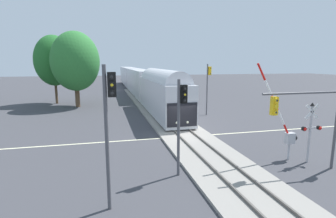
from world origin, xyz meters
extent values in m
plane|color=#3D3D42|center=(0.00, 0.00, 0.00)|extent=(220.00, 220.00, 0.00)
cube|color=beige|center=(0.00, 0.00, 0.00)|extent=(44.00, 0.20, 0.01)
cube|color=gray|center=(0.00, 0.00, 0.09)|extent=(4.40, 80.00, 0.18)
cube|color=#56514C|center=(-0.72, 0.00, 0.25)|extent=(0.10, 80.00, 0.14)
cube|color=#56514C|center=(0.72, 0.00, 0.25)|extent=(0.10, 80.00, 0.14)
cube|color=silver|center=(0.00, 9.28, 2.27)|extent=(3.00, 16.38, 3.90)
cube|color=black|center=(0.00, 1.07, 1.69)|extent=(2.76, 0.08, 2.15)
cylinder|color=silver|center=(0.00, 9.28, 4.10)|extent=(2.76, 14.74, 2.76)
sphere|color=#F4F2CC|center=(-0.50, 1.06, 1.00)|extent=(0.24, 0.24, 0.24)
sphere|color=#F4F2CC|center=(0.50, 1.06, 1.00)|extent=(0.24, 0.24, 0.24)
cube|color=silver|center=(0.00, 29.43, 2.62)|extent=(3.00, 22.11, 4.60)
cube|color=black|center=(1.51, 29.43, 2.92)|extent=(0.04, 19.90, 0.90)
cube|color=red|center=(1.52, 29.43, 1.47)|extent=(0.04, 20.34, 0.36)
cube|color=silver|center=(0.00, 52.44, 2.62)|extent=(3.00, 22.11, 4.60)
cube|color=black|center=(1.51, 52.44, 2.92)|extent=(0.04, 19.90, 0.90)
cube|color=red|center=(1.52, 52.44, 1.47)|extent=(0.04, 20.34, 0.36)
cylinder|color=#B7B7BC|center=(4.90, -6.72, 0.55)|extent=(0.14, 0.14, 1.10)
cube|color=#B7B7BC|center=(4.90, -6.72, 1.45)|extent=(0.56, 0.40, 0.70)
sphere|color=black|center=(5.25, -6.72, 1.45)|extent=(0.36, 0.36, 0.36)
cylinder|color=red|center=(4.64, -6.72, 1.92)|extent=(0.63, 0.12, 1.00)
cylinder|color=white|center=(4.12, -6.72, 2.86)|extent=(0.63, 0.12, 1.00)
cylinder|color=red|center=(3.59, -6.72, 3.80)|extent=(0.63, 0.12, 1.00)
cylinder|color=white|center=(3.07, -6.72, 4.74)|extent=(0.63, 0.12, 1.00)
cylinder|color=red|center=(2.55, -6.72, 5.68)|extent=(0.63, 0.12, 1.00)
sphere|color=red|center=(2.29, -6.72, 6.15)|extent=(0.14, 0.14, 0.14)
cylinder|color=#B2B2B7|center=(5.76, -7.40, 1.81)|extent=(0.14, 0.14, 3.62)
cube|color=white|center=(5.76, -7.42, 3.27)|extent=(0.98, 0.05, 0.98)
cube|color=white|center=(5.76, -7.42, 3.27)|extent=(0.98, 0.05, 0.98)
cube|color=#B2B2B7|center=(5.76, -7.40, 2.24)|extent=(1.10, 0.08, 0.08)
cylinder|color=black|center=(5.21, -7.50, 2.24)|extent=(0.26, 0.18, 0.26)
cylinder|color=black|center=(6.31, -7.50, 2.24)|extent=(0.26, 0.18, 0.26)
sphere|color=red|center=(5.21, -7.60, 2.24)|extent=(0.20, 0.20, 0.20)
sphere|color=red|center=(6.31, -7.60, 2.24)|extent=(0.20, 0.20, 0.20)
cone|color=black|center=(5.76, -7.40, 3.74)|extent=(0.28, 0.28, 0.22)
cylinder|color=#4C4C51|center=(-6.58, -9.97, 3.09)|extent=(0.16, 0.16, 6.18)
cube|color=black|center=(-6.30, -9.97, 5.38)|extent=(0.34, 0.26, 1.00)
sphere|color=#262626|center=(-6.30, -10.12, 5.70)|extent=(0.20, 0.20, 0.20)
cylinder|color=black|center=(-6.30, -10.15, 5.70)|extent=(0.24, 0.10, 0.24)
sphere|color=yellow|center=(-6.30, -10.12, 5.38)|extent=(0.20, 0.20, 0.20)
cylinder|color=black|center=(-6.30, -10.15, 5.38)|extent=(0.24, 0.10, 0.24)
sphere|color=#262626|center=(-6.30, -10.12, 5.06)|extent=(0.20, 0.20, 0.20)
cylinder|color=black|center=(-6.30, -10.15, 5.06)|extent=(0.24, 0.10, 0.24)
cylinder|color=#4C4C51|center=(5.27, 8.43, 3.04)|extent=(0.16, 0.16, 6.08)
cube|color=gold|center=(5.55, 8.43, 5.28)|extent=(0.34, 0.26, 1.00)
sphere|color=#262626|center=(5.55, 8.28, 5.60)|extent=(0.20, 0.20, 0.20)
cylinder|color=gold|center=(5.55, 8.25, 5.60)|extent=(0.24, 0.10, 0.24)
sphere|color=yellow|center=(5.55, 8.28, 5.28)|extent=(0.20, 0.20, 0.20)
cylinder|color=gold|center=(5.55, 8.25, 5.28)|extent=(0.24, 0.10, 0.24)
sphere|color=#262626|center=(5.55, 8.28, 4.96)|extent=(0.20, 0.20, 0.20)
cylinder|color=gold|center=(5.55, 8.25, 4.96)|extent=(0.24, 0.10, 0.24)
cylinder|color=#4C4C51|center=(6.45, -8.57, 2.43)|extent=(0.16, 0.16, 4.85)
cylinder|color=#4C4C51|center=(3.96, -8.57, 4.60)|extent=(4.96, 0.12, 0.12)
cube|color=gold|center=(2.23, -8.57, 3.95)|extent=(0.34, 0.26, 1.00)
sphere|color=#262626|center=(2.23, -8.72, 4.27)|extent=(0.20, 0.20, 0.20)
cylinder|color=gold|center=(2.23, -8.75, 4.27)|extent=(0.24, 0.10, 0.24)
sphere|color=yellow|center=(2.23, -8.72, 3.95)|extent=(0.20, 0.20, 0.20)
cylinder|color=gold|center=(2.23, -8.75, 3.95)|extent=(0.24, 0.10, 0.24)
sphere|color=#262626|center=(2.23, -8.72, 3.63)|extent=(0.20, 0.20, 0.20)
cylinder|color=gold|center=(2.23, -8.75, 3.63)|extent=(0.24, 0.10, 0.24)
cylinder|color=#4C4C51|center=(-2.74, -7.33, 2.69)|extent=(0.16, 0.16, 5.38)
cube|color=black|center=(-2.46, -7.33, 4.58)|extent=(0.34, 0.26, 1.00)
sphere|color=#262626|center=(-2.46, -7.48, 4.90)|extent=(0.20, 0.20, 0.20)
cylinder|color=black|center=(-2.46, -7.51, 4.90)|extent=(0.24, 0.10, 0.24)
sphere|color=yellow|center=(-2.46, -7.48, 4.58)|extent=(0.20, 0.20, 0.20)
cylinder|color=black|center=(-2.46, -7.51, 4.58)|extent=(0.24, 0.10, 0.24)
sphere|color=#262626|center=(-2.46, -7.48, 4.26)|extent=(0.20, 0.20, 0.20)
cylinder|color=black|center=(-2.46, -7.51, 4.26)|extent=(0.24, 0.10, 0.24)
cylinder|color=brown|center=(-13.82, 22.24, 1.85)|extent=(0.37, 0.37, 3.71)
ellipsoid|color=#236628|center=(-13.82, 22.24, 6.54)|extent=(5.68, 5.68, 7.54)
cylinder|color=brown|center=(-10.38, 18.26, 1.67)|extent=(0.64, 0.64, 3.34)
ellipsoid|color=#2D7533|center=(-10.38, 18.26, 6.42)|extent=(6.61, 6.61, 8.21)
camera|label=1|loc=(-6.58, -20.70, 6.25)|focal=28.03mm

